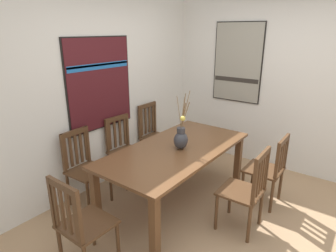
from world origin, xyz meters
name	(u,v)px	position (x,y,z in m)	size (l,w,h in m)	color
ground_plane	(223,225)	(0.00, 0.00, -0.01)	(6.40, 6.40, 0.03)	#A37F5B
wall_back	(103,86)	(0.00, 1.86, 1.35)	(6.40, 0.12, 2.70)	silver
wall_side	(287,81)	(1.86, 0.00, 1.35)	(0.12, 6.40, 2.70)	silver
dining_table	(176,155)	(0.07, 0.70, 0.63)	(1.98, 0.98, 0.72)	brown
centerpiece_vase	(181,138)	(0.09, 0.64, 0.85)	(0.20, 0.18, 0.69)	#333338
chair_0	(247,189)	(0.07, -0.21, 0.49)	(0.43, 0.43, 0.94)	#4C301C
chair_1	(154,134)	(0.76, 1.62, 0.49)	(0.42, 0.42, 0.97)	#4C301C
chair_2	(124,149)	(0.07, 1.59, 0.48)	(0.45, 0.45, 0.93)	#4C301C
chair_3	(81,223)	(-1.31, 0.71, 0.48)	(0.42, 0.42, 0.94)	#4C301C
chair_4	(84,166)	(-0.62, 1.58, 0.49)	(0.44, 0.44, 0.93)	#4C301C
chair_5	(268,168)	(0.71, -0.22, 0.47)	(0.43, 0.43, 0.89)	#4C301C
painting_on_back_wall	(100,84)	(-0.10, 1.79, 1.40)	(1.02, 0.05, 1.18)	black
painting_on_side_wall	(238,63)	(1.79, 0.75, 1.57)	(0.05, 0.79, 1.22)	black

